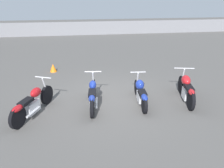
# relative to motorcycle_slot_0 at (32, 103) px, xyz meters

# --- Properties ---
(ground_plane) EXTENTS (60.00, 60.00, 0.00)m
(ground_plane) POSITION_rel_motorcycle_slot_0_xyz_m (2.58, 0.76, -0.42)
(ground_plane) COLOR #514F4C
(fence_back) EXTENTS (40.00, 0.04, 1.26)m
(fence_back) POSITION_rel_motorcycle_slot_0_xyz_m (2.58, 15.13, 0.21)
(fence_back) COLOR gray
(fence_back) RESTS_ON ground_plane
(motorcycle_slot_0) EXTENTS (1.05, 2.06, 1.02)m
(motorcycle_slot_0) POSITION_rel_motorcycle_slot_0_xyz_m (0.00, 0.00, 0.00)
(motorcycle_slot_0) COLOR black
(motorcycle_slot_0) RESTS_ON ground_plane
(motorcycle_slot_1) EXTENTS (0.58, 2.11, 1.04)m
(motorcycle_slot_1) POSITION_rel_motorcycle_slot_0_xyz_m (1.88, 0.27, 0.01)
(motorcycle_slot_1) COLOR black
(motorcycle_slot_1) RESTS_ON ground_plane
(motorcycle_slot_2) EXTENTS (0.56, 2.00, 0.94)m
(motorcycle_slot_2) POSITION_rel_motorcycle_slot_0_xyz_m (3.52, 0.27, -0.02)
(motorcycle_slot_2) COLOR black
(motorcycle_slot_2) RESTS_ON ground_plane
(motorcycle_slot_3) EXTENTS (0.78, 2.00, 1.04)m
(motorcycle_slot_3) POSITION_rel_motorcycle_slot_0_xyz_m (5.16, 0.19, 0.05)
(motorcycle_slot_3) COLOR black
(motorcycle_slot_3) RESTS_ON ground_plane
(traffic_cone_near) EXTENTS (0.33, 0.33, 0.40)m
(traffic_cone_near) POSITION_rel_motorcycle_slot_0_xyz_m (0.25, 4.29, -0.22)
(traffic_cone_near) COLOR orange
(traffic_cone_near) RESTS_ON ground_plane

